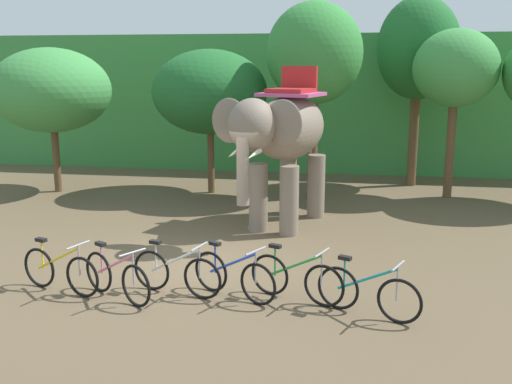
% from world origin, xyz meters
% --- Properties ---
extents(ground_plane, '(80.00, 80.00, 0.00)m').
position_xyz_m(ground_plane, '(0.00, 0.00, 0.00)').
color(ground_plane, brown).
extents(foliage_hedge, '(36.00, 6.00, 4.86)m').
position_xyz_m(foliage_hedge, '(0.00, 13.31, 2.43)').
color(foliage_hedge, '#3D8E42').
rests_on(foliage_hedge, ground).
extents(tree_far_left, '(3.50, 3.50, 4.31)m').
position_xyz_m(tree_far_left, '(-5.75, 6.01, 3.06)').
color(tree_far_left, brown).
rests_on(tree_far_left, ground).
extents(tree_far_right, '(3.39, 3.39, 4.26)m').
position_xyz_m(tree_far_right, '(-1.07, 6.60, 3.02)').
color(tree_far_right, brown).
rests_on(tree_far_right, ground).
extents(tree_center_left, '(2.68, 2.68, 5.53)m').
position_xyz_m(tree_center_left, '(1.99, 6.31, 4.10)').
color(tree_center_left, brown).
rests_on(tree_center_left, ground).
extents(tree_right, '(2.53, 2.53, 5.88)m').
position_xyz_m(tree_right, '(5.03, 8.71, 4.27)').
color(tree_right, brown).
rests_on(tree_right, ground).
extents(tree_left, '(2.37, 2.37, 4.81)m').
position_xyz_m(tree_left, '(5.91, 7.04, 3.69)').
color(tree_left, brown).
rests_on(tree_left, ground).
extents(elephant, '(2.63, 4.24, 3.78)m').
position_xyz_m(elephant, '(1.51, 3.12, 2.20)').
color(elephant, gray).
rests_on(elephant, ground).
extents(bike_yellow, '(1.64, 0.69, 0.92)m').
position_xyz_m(bike_yellow, '(-1.77, -1.59, 0.39)').
color(bike_yellow, black).
rests_on(bike_yellow, ground).
extents(bike_pink, '(1.49, 0.93, 0.92)m').
position_xyz_m(bike_pink, '(-0.70, -1.73, 0.39)').
color(bike_pink, black).
rests_on(bike_pink, ground).
extents(bike_white, '(1.66, 0.62, 0.92)m').
position_xyz_m(bike_white, '(0.22, -1.38, 0.39)').
color(bike_white, black).
rests_on(bike_white, ground).
extents(bike_blue, '(1.54, 0.86, 0.92)m').
position_xyz_m(bike_blue, '(1.20, -1.38, 0.39)').
color(bike_blue, black).
rests_on(bike_blue, ground).
extents(bike_green, '(1.61, 0.76, 0.92)m').
position_xyz_m(bike_green, '(2.24, -1.33, 0.39)').
color(bike_green, black).
rests_on(bike_green, ground).
extents(bike_teal, '(1.59, 0.78, 0.92)m').
position_xyz_m(bike_teal, '(3.38, -1.76, 0.39)').
color(bike_teal, black).
rests_on(bike_teal, ground).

